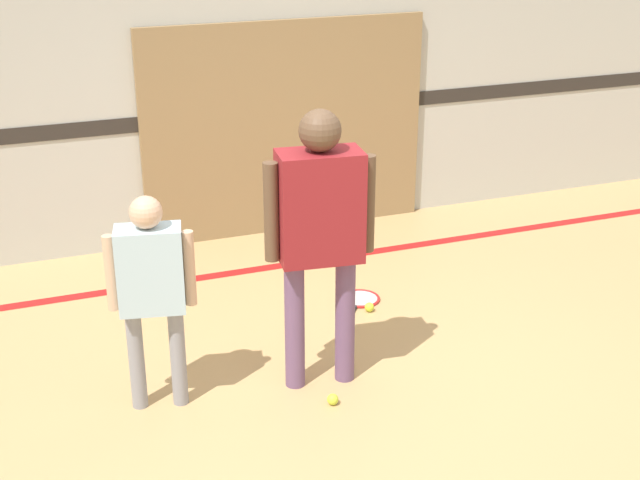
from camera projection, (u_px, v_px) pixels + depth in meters
ground_plane at (347, 387)px, 5.28m from camera, size 16.00×16.00×0.00m
wall_back at (223, 44)px, 6.93m from camera, size 16.00×0.07×3.20m
wall_panel at (286, 129)px, 7.31m from camera, size 2.40×0.05×1.76m
floor_stripe at (258, 269)px, 6.85m from camera, size 14.40×0.10×0.01m
person_instructor at (320, 221)px, 4.95m from camera, size 0.63×0.31×1.67m
person_student_left at (151, 280)px, 4.82m from camera, size 0.47×0.26×1.27m
racket_spare_on_floor at (360, 300)px, 6.35m from camera, size 0.41×0.48×0.03m
tennis_ball_near_instructor at (333, 399)px, 5.10m from camera, size 0.07×0.07×0.07m
tennis_ball_by_spare_racket at (369, 307)px, 6.18m from camera, size 0.07×0.07×0.07m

